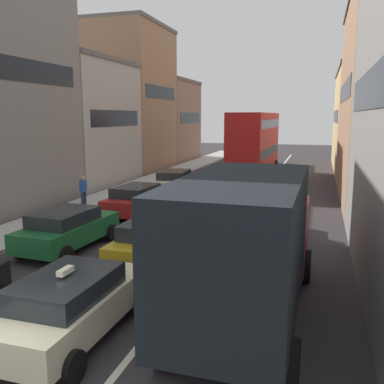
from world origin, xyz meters
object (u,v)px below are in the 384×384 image
object	(u,v)px
sedan_centre_lane_second	(156,239)
taxi_centre_lane_front	(71,304)
removalist_box_truck	(248,241)
sedan_right_lane_behind_truck	(266,218)
sedan_left_lane_third	(137,199)
pedestrian_mid_sidewalk	(83,189)
wagon_left_lane_second	(67,228)
hatchback_centre_lane_third	(201,203)
bus_mid_queue_primary	(255,141)
sedan_left_lane_fourth	(175,181)
coupe_centre_lane_fourth	(229,186)

from	to	relation	value
sedan_centre_lane_second	taxi_centre_lane_front	bearing A→B (deg)	-178.54
removalist_box_truck	sedan_right_lane_behind_truck	world-z (taller)	removalist_box_truck
sedan_left_lane_third	pedestrian_mid_sidewalk	world-z (taller)	pedestrian_mid_sidewalk
sedan_right_lane_behind_truck	wagon_left_lane_second	bearing A→B (deg)	117.61
pedestrian_mid_sidewalk	sedan_left_lane_third	bearing A→B (deg)	176.96
hatchback_centre_lane_third	bus_mid_queue_primary	xyz separation A→B (m)	(0.17, 15.41, 2.03)
sedan_left_lane_third	taxi_centre_lane_front	bearing A→B (deg)	-159.72
wagon_left_lane_second	taxi_centre_lane_front	bearing A→B (deg)	-143.64
sedan_right_lane_behind_truck	pedestrian_mid_sidewalk	size ratio (longest dim) A/B	2.61
wagon_left_lane_second	sedan_left_lane_third	distance (m)	5.76
taxi_centre_lane_front	sedan_left_lane_fourth	size ratio (longest dim) A/B	0.98
sedan_left_lane_third	sedan_right_lane_behind_truck	distance (m)	6.84
taxi_centre_lane_front	sedan_centre_lane_second	distance (m)	5.09
bus_mid_queue_primary	sedan_left_lane_third	bearing A→B (deg)	168.89
removalist_box_truck	pedestrian_mid_sidewalk	world-z (taller)	removalist_box_truck
sedan_left_lane_third	sedan_left_lane_fourth	bearing A→B (deg)	4.51
removalist_box_truck	sedan_left_lane_fourth	bearing A→B (deg)	25.47
hatchback_centre_lane_third	sedan_right_lane_behind_truck	size ratio (longest dim) A/B	1.02
hatchback_centre_lane_third	sedan_left_lane_third	size ratio (longest dim) A/B	1.00
hatchback_centre_lane_third	removalist_box_truck	bearing A→B (deg)	-162.26
sedan_centre_lane_second	pedestrian_mid_sidewalk	bearing A→B (deg)	45.00
sedan_left_lane_fourth	bus_mid_queue_primary	distance (m)	10.30
bus_mid_queue_primary	removalist_box_truck	bearing A→B (deg)	-170.57
coupe_centre_lane_fourth	sedan_centre_lane_second	bearing A→B (deg)	-178.30
coupe_centre_lane_fourth	bus_mid_queue_primary	xyz separation A→B (m)	(-0.02, 10.07, 2.03)
sedan_left_lane_third	coupe_centre_lane_fourth	size ratio (longest dim) A/B	1.01
sedan_left_lane_third	sedan_left_lane_fourth	xyz separation A→B (m)	(-0.13, 6.02, 0.00)
hatchback_centre_lane_third	bus_mid_queue_primary	size ratio (longest dim) A/B	0.42
taxi_centre_lane_front	wagon_left_lane_second	bearing A→B (deg)	34.32
hatchback_centre_lane_third	coupe_centre_lane_fourth	distance (m)	5.34
wagon_left_lane_second	sedan_right_lane_behind_truck	distance (m)	7.67
sedan_right_lane_behind_truck	sedan_left_lane_fourth	bearing A→B (deg)	38.31
sedan_centre_lane_second	wagon_left_lane_second	bearing A→B (deg)	84.51
wagon_left_lane_second	hatchback_centre_lane_third	bearing A→B (deg)	-27.60
wagon_left_lane_second	bus_mid_queue_primary	distance (m)	21.63
removalist_box_truck	sedan_centre_lane_second	distance (m)	4.95
sedan_right_lane_behind_truck	pedestrian_mid_sidewalk	distance (m)	10.63
hatchback_centre_lane_third	bus_mid_queue_primary	distance (m)	15.54
bus_mid_queue_primary	pedestrian_mid_sidewalk	bearing A→B (deg)	155.23
taxi_centre_lane_front	pedestrian_mid_sidewalk	xyz separation A→B (m)	(-7.08, 12.34, 0.15)
sedan_left_lane_fourth	hatchback_centre_lane_third	bearing A→B (deg)	-154.18
taxi_centre_lane_front	wagon_left_lane_second	world-z (taller)	taxi_centre_lane_front
sedan_centre_lane_second	bus_mid_queue_primary	distance (m)	21.73
sedan_centre_lane_second	coupe_centre_lane_fourth	size ratio (longest dim) A/B	0.99
bus_mid_queue_primary	pedestrian_mid_sidewalk	distance (m)	16.12
removalist_box_truck	sedan_right_lane_behind_truck	bearing A→B (deg)	4.20
sedan_right_lane_behind_truck	pedestrian_mid_sidewalk	xyz separation A→B (m)	(-10.15, 3.15, 0.15)
sedan_centre_lane_second	sedan_left_lane_fourth	distance (m)	12.68
hatchback_centre_lane_third	pedestrian_mid_sidewalk	size ratio (longest dim) A/B	2.66
wagon_left_lane_second	sedan_right_lane_behind_truck	bearing A→B (deg)	-58.44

